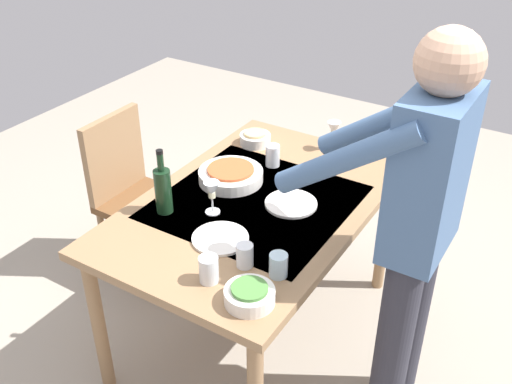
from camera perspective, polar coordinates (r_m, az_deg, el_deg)
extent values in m
plane|color=#9E9384|center=(3.12, 0.00, -12.94)|extent=(6.00, 6.00, 0.00)
cube|color=#93704C|center=(2.65, 0.00, -1.29)|extent=(1.43, 0.93, 0.04)
cube|color=beige|center=(2.64, 0.00, -0.96)|extent=(0.79, 0.79, 0.00)
cylinder|color=#93704C|center=(3.49, 0.05, 0.19)|extent=(0.06, 0.06, 0.73)
cylinder|color=#93704C|center=(2.71, -14.80, -12.09)|extent=(0.06, 0.06, 0.73)
cylinder|color=#93704C|center=(3.22, 12.16, -3.71)|extent=(0.06, 0.06, 0.73)
cube|color=brown|center=(3.27, -10.60, -1.09)|extent=(0.40, 0.40, 0.04)
cube|color=#93704C|center=(3.26, -13.41, 3.44)|extent=(0.40, 0.04, 0.45)
cylinder|color=#93704C|center=(3.60, -10.54, -2.07)|extent=(0.04, 0.04, 0.43)
cylinder|color=#93704C|center=(3.40, -14.27, -4.76)|extent=(0.04, 0.04, 0.43)
cylinder|color=#93704C|center=(3.41, -6.21, -3.77)|extent=(0.04, 0.04, 0.43)
cylinder|color=#93704C|center=(3.20, -9.89, -6.75)|extent=(0.04, 0.04, 0.43)
cylinder|color=#2D2D38|center=(2.48, 12.90, -14.38)|extent=(0.14, 0.14, 0.88)
cylinder|color=#2D2D38|center=(2.62, 14.47, -11.58)|extent=(0.14, 0.14, 0.88)
cube|color=#47668E|center=(2.11, 16.22, 1.55)|extent=(0.36, 0.20, 0.60)
sphere|color=tan|center=(1.95, 17.99, 11.73)|extent=(0.22, 0.22, 0.22)
cylinder|color=#47668E|center=(1.99, 8.58, 3.14)|extent=(0.08, 0.52, 0.40)
cylinder|color=#47668E|center=(2.28, 12.15, 6.61)|extent=(0.08, 0.52, 0.40)
cylinder|color=black|center=(2.55, -8.84, 0.07)|extent=(0.07, 0.07, 0.20)
cylinder|color=black|center=(2.48, -9.11, 2.82)|extent=(0.03, 0.03, 0.08)
cylinder|color=black|center=(2.46, -9.20, 3.80)|extent=(0.03, 0.03, 0.02)
cylinder|color=white|center=(3.09, 7.29, 4.15)|extent=(0.06, 0.06, 0.01)
cylinder|color=white|center=(3.07, 7.34, 4.78)|extent=(0.01, 0.01, 0.07)
cone|color=white|center=(3.04, 7.43, 5.99)|extent=(0.07, 0.07, 0.07)
cylinder|color=beige|center=(3.05, 7.40, 5.61)|extent=(0.03, 0.03, 0.03)
cylinder|color=white|center=(2.57, -4.15, -1.90)|extent=(0.06, 0.06, 0.01)
cylinder|color=white|center=(2.55, -4.18, -1.19)|extent=(0.01, 0.01, 0.07)
cone|color=white|center=(2.51, -4.25, 0.20)|extent=(0.07, 0.07, 0.07)
cylinder|color=beige|center=(2.52, -4.23, -0.24)|extent=(0.03, 0.03, 0.03)
cylinder|color=silver|center=(2.20, 2.15, -6.99)|extent=(0.07, 0.07, 0.09)
cylinder|color=silver|center=(2.89, 1.60, 3.50)|extent=(0.07, 0.07, 0.11)
cylinder|color=silver|center=(2.18, -4.53, -7.36)|extent=(0.07, 0.07, 0.10)
cylinder|color=silver|center=(2.24, -1.08, -6.07)|extent=(0.07, 0.07, 0.09)
cylinder|color=white|center=(2.78, -2.42, 1.55)|extent=(0.30, 0.30, 0.05)
cylinder|color=#C6562D|center=(2.76, -2.43, 1.96)|extent=(0.22, 0.22, 0.03)
cylinder|color=white|center=(2.10, -0.61, -9.90)|extent=(0.18, 0.18, 0.05)
cylinder|color=#4C843D|center=(2.09, -0.62, -9.42)|extent=(0.13, 0.13, 0.03)
cylinder|color=white|center=(3.10, -0.08, 5.05)|extent=(0.16, 0.16, 0.05)
cylinder|color=tan|center=(3.09, -0.08, 5.43)|extent=(0.12, 0.12, 0.03)
cylinder|color=white|center=(2.61, 3.36, -1.11)|extent=(0.23, 0.23, 0.01)
cylinder|color=white|center=(2.40, -3.43, -4.44)|extent=(0.23, 0.23, 0.01)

